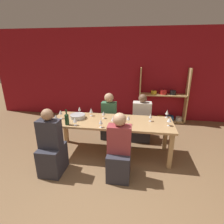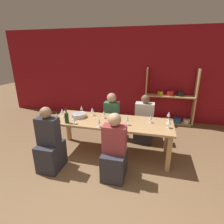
% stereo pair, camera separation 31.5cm
% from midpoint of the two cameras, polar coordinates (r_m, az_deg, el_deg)
% --- Properties ---
extents(ground_plane, '(18.00, 18.00, 0.00)m').
position_cam_midpoint_polar(ground_plane, '(2.59, -5.86, -32.47)').
color(ground_plane, brown).
extents(wall_back_red, '(8.80, 0.06, 2.70)m').
position_cam_midpoint_polar(wall_back_red, '(5.44, 3.84, 11.90)').
color(wall_back_red, maroon).
rests_on(wall_back_red, ground_plane).
extents(shelf_unit, '(1.39, 0.30, 1.60)m').
position_cam_midpoint_polar(shelf_unit, '(5.42, 14.55, 2.36)').
color(shelf_unit, tan).
rests_on(shelf_unit, ground_plane).
extents(dining_table, '(2.40, 0.82, 0.73)m').
position_cam_midpoint_polar(dining_table, '(3.49, -2.84, -4.25)').
color(dining_table, tan).
rests_on(dining_table, ground_plane).
extents(mixing_bowl, '(0.31, 0.31, 0.09)m').
position_cam_midpoint_polar(mixing_bowl, '(3.67, -13.55, -1.36)').
color(mixing_bowl, '#B7BABC').
rests_on(mixing_bowl, dining_table).
extents(wine_bottle_green, '(0.08, 0.08, 0.30)m').
position_cam_midpoint_polar(wine_bottle_green, '(3.39, -17.16, -2.15)').
color(wine_bottle_green, '#19381E').
rests_on(wine_bottle_green, dining_table).
extents(wine_glass_empty_a, '(0.07, 0.07, 0.16)m').
position_cam_midpoint_polar(wine_glass_empty_a, '(3.72, 15.27, -0.17)').
color(wine_glass_empty_a, white).
rests_on(wine_glass_empty_a, dining_table).
extents(wine_glass_white_a, '(0.08, 0.08, 0.15)m').
position_cam_midpoint_polar(wine_glass_white_a, '(3.32, -14.69, -2.62)').
color(wine_glass_white_a, white).
rests_on(wine_glass_white_a, dining_table).
extents(wine_glass_white_b, '(0.07, 0.07, 0.17)m').
position_cam_midpoint_polar(wine_glass_white_b, '(3.73, -9.24, 0.43)').
color(wine_glass_white_b, white).
rests_on(wine_glass_white_b, dining_table).
extents(wine_glass_empty_b, '(0.07, 0.07, 0.15)m').
position_cam_midpoint_polar(wine_glass_empty_b, '(3.56, -5.33, -0.48)').
color(wine_glass_empty_b, white).
rests_on(wine_glass_empty_b, dining_table).
extents(wine_glass_red_a, '(0.08, 0.08, 0.18)m').
position_cam_midpoint_polar(wine_glass_red_a, '(3.21, -2.39, -2.18)').
color(wine_glass_red_a, white).
rests_on(wine_glass_red_a, dining_table).
extents(wine_glass_empty_c, '(0.07, 0.07, 0.16)m').
position_cam_midpoint_polar(wine_glass_empty_c, '(3.14, -6.57, -3.18)').
color(wine_glass_empty_c, white).
rests_on(wine_glass_empty_c, dining_table).
extents(wine_glass_empty_d, '(0.08, 0.08, 0.16)m').
position_cam_midpoint_polar(wine_glass_empty_d, '(3.31, 15.64, -2.55)').
color(wine_glass_empty_d, white).
rests_on(wine_glass_empty_d, dining_table).
extents(wine_glass_white_c, '(0.06, 0.06, 0.15)m').
position_cam_midpoint_polar(wine_glass_white_c, '(3.45, 9.96, -1.43)').
color(wine_glass_white_c, white).
rests_on(wine_glass_white_c, dining_table).
extents(wine_glass_red_b, '(0.07, 0.07, 0.17)m').
position_cam_midpoint_polar(wine_glass_red_b, '(3.52, -20.38, -1.60)').
color(wine_glass_red_b, white).
rests_on(wine_glass_red_b, dining_table).
extents(wine_glass_red_c, '(0.07, 0.07, 0.18)m').
position_cam_midpoint_polar(wine_glass_red_c, '(3.25, 2.65, -2.02)').
color(wine_glass_red_c, white).
rests_on(wine_glass_red_c, dining_table).
extents(wine_glass_red_d, '(0.07, 0.07, 0.18)m').
position_cam_midpoint_polar(wine_glass_red_d, '(3.73, -18.81, -0.16)').
color(wine_glass_red_d, white).
rests_on(wine_glass_red_d, dining_table).
extents(wine_glass_white_d, '(0.07, 0.07, 0.16)m').
position_cam_midpoint_polar(wine_glass_white_d, '(3.93, -12.85, 0.97)').
color(wine_glass_white_d, white).
rests_on(wine_glass_white_d, dining_table).
extents(person_near_a, '(0.38, 0.47, 1.15)m').
position_cam_midpoint_polar(person_near_a, '(2.95, -0.80, -13.69)').
color(person_near_a, '#2D2D38').
rests_on(person_near_a, ground_plane).
extents(person_far_a, '(0.35, 0.44, 1.12)m').
position_cam_midpoint_polar(person_far_a, '(4.28, -3.07, -2.96)').
color(person_far_a, '#2D2D38').
rests_on(person_far_a, ground_plane).
extents(person_near_b, '(0.37, 0.47, 1.17)m').
position_cam_midpoint_polar(person_near_b, '(3.28, -21.79, -11.50)').
color(person_near_b, '#2D2D38').
rests_on(person_near_b, ground_plane).
extents(person_far_b, '(0.43, 0.53, 1.11)m').
position_cam_midpoint_polar(person_far_b, '(4.23, 7.42, -3.66)').
color(person_far_b, '#2D2D38').
rests_on(person_far_b, ground_plane).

